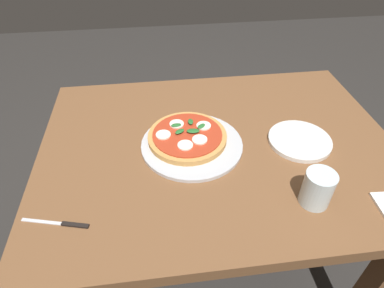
# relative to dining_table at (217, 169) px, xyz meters

# --- Properties ---
(ground_plane) EXTENTS (6.00, 6.00, 0.00)m
(ground_plane) POSITION_rel_dining_table_xyz_m (0.00, 0.00, -0.62)
(ground_plane) COLOR #2D2B28
(dining_table) EXTENTS (1.13, 0.85, 0.74)m
(dining_table) POSITION_rel_dining_table_xyz_m (0.00, 0.00, 0.00)
(dining_table) COLOR brown
(dining_table) RESTS_ON ground_plane
(serving_tray) EXTENTS (0.32, 0.32, 0.01)m
(serving_tray) POSITION_rel_dining_table_xyz_m (0.09, 0.00, 0.12)
(serving_tray) COLOR silver
(serving_tray) RESTS_ON dining_table
(pizza) EXTENTS (0.25, 0.25, 0.03)m
(pizza) POSITION_rel_dining_table_xyz_m (0.10, -0.02, 0.14)
(pizza) COLOR tan
(pizza) RESTS_ON serving_tray
(plate_white) EXTENTS (0.20, 0.20, 0.01)m
(plate_white) POSITION_rel_dining_table_xyz_m (-0.26, 0.03, 0.12)
(plate_white) COLOR white
(plate_white) RESTS_ON dining_table
(knife) EXTENTS (0.17, 0.05, 0.01)m
(knife) POSITION_rel_dining_table_xyz_m (0.44, 0.25, 0.12)
(knife) COLOR black
(knife) RESTS_ON dining_table
(glass_cup) EXTENTS (0.08, 0.08, 0.10)m
(glass_cup) POSITION_rel_dining_table_xyz_m (-0.20, 0.26, 0.17)
(glass_cup) COLOR silver
(glass_cup) RESTS_ON dining_table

